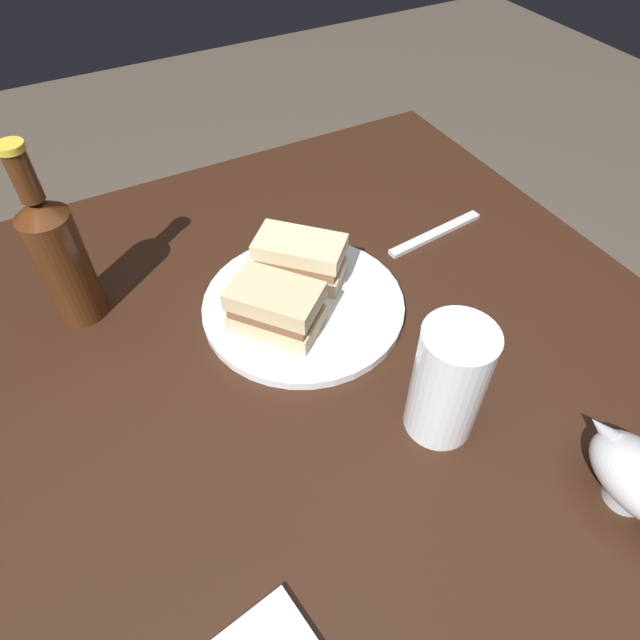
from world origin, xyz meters
The scene contains 14 objects.
ground_plane centered at (0.00, 0.00, 0.00)m, with size 6.00×6.00×0.00m, color #4C4238.
dining_table centered at (0.00, 0.00, 0.39)m, with size 1.03×0.94×0.78m, color black.
plate centered at (-0.11, 0.01, 0.79)m, with size 0.28×0.28×0.01m, color white.
sandwich_half_left centered at (-0.16, 0.03, 0.82)m, with size 0.13×0.13×0.06m.
sandwich_half_right centered at (-0.09, -0.04, 0.83)m, with size 0.13×0.13×0.07m.
potato_wedge_front centered at (-0.14, -0.01, 0.80)m, with size 0.05×0.02×0.02m, color gold.
potato_wedge_middle centered at (-0.13, -0.01, 0.80)m, with size 0.04×0.02×0.02m, color #B77F33.
potato_wedge_back centered at (-0.14, 0.00, 0.80)m, with size 0.05×0.02×0.02m, color #B77F33.
potato_wedge_left_edge centered at (-0.19, 0.00, 0.80)m, with size 0.04×0.02×0.02m, color #B77F33.
potato_wedge_right_edge centered at (-0.12, -0.03, 0.80)m, with size 0.05×0.02×0.02m, color gold.
pint_glass centered at (0.13, 0.06, 0.84)m, with size 0.08×0.08×0.15m.
gravy_boat centered at (0.29, 0.18, 0.82)m, with size 0.13×0.07×0.07m.
cider_bottle centered at (-0.25, -0.26, 0.88)m, with size 0.06×0.06×0.25m.
fork centered at (-0.15, 0.26, 0.78)m, with size 0.18×0.02×0.01m, color silver.
Camera 1 is at (0.37, -0.22, 1.33)m, focal length 30.73 mm.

